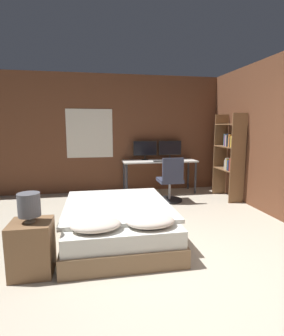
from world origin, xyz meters
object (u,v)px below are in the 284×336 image
Objects in this scene: nightstand at (32,248)px; bookshelf at (231,153)px; desk at (159,164)px; keyboard at (161,161)px; bedside_lamp at (29,205)px; monitor_right at (170,149)px; monitor_left at (145,149)px; bed at (118,222)px; computer_mouse at (173,160)px; office_chair at (170,184)px.

bookshelf reaches higher than nightstand.
desk is 0.21m from keyboard.
desk is (2.14, 3.07, -0.08)m from bedside_lamp.
monitor_right reaches higher than bedside_lamp.
monitor_left is 1.90m from bookshelf.
monitor_left is 1.00× the size of monitor_right.
keyboard is at bearing -90.00° from desk.
bed is 2.69m from computer_mouse.
bed is 6.25× the size of bedside_lamp.
monitor_right is 1.42m from bookshelf.
desk is 0.49m from monitor_right.
bed is 2.02m from office_chair.
bedside_lamp is (0.00, 0.00, 0.46)m from nightstand.
bookshelf reaches higher than monitor_left.
desk is 3.07× the size of monitor_right.
office_chair is (2.18, 2.30, -0.37)m from bedside_lamp.
office_chair is at bearing 46.49° from nightstand.
nightstand is 3.77m from desk.
bookshelf reaches higher than bed.
office_chair is at bearing -70.53° from monitor_left.
bedside_lamp is (-0.96, -0.69, 0.50)m from bed.
nightstand is 3.63m from keyboard.
computer_mouse is (1.45, 2.20, 0.54)m from bed.
computer_mouse is 0.04× the size of bookshelf.
keyboard is at bearing 93.54° from office_chair.
nightstand is at bearing -146.84° from bookshelf.
monitor_left reaches higher than nightstand.
computer_mouse is at bearing -94.79° from monitor_right.
computer_mouse reaches higher than desk.
computer_mouse is at bearing 50.14° from bedside_lamp.
monitor_right reaches higher than computer_mouse.
bedside_lamp is 0.84× the size of keyboard.
monitor_left is 0.53m from keyboard.
monitor_left reaches higher than desk.
keyboard is 5.20× the size of computer_mouse.
nightstand is 0.33× the size of desk.
computer_mouse is (2.42, 2.89, 0.03)m from bedside_lamp.
keyboard reaches higher than bed.
nightstand is 8.01× the size of computer_mouse.
monitor_right is at bearing 59.96° from bed.
monitor_left is at bearing 148.75° from desk.
bed is at bearing -108.90° from monitor_left.
monitor_left is at bearing 71.10° from bed.
bedside_lamp is at bearing 90.00° from nightstand.
keyboard is 0.39× the size of office_chair.
bed is at bearing -120.04° from monitor_right.
office_chair is at bearing -111.52° from computer_mouse.
keyboard is at bearing 154.33° from bookshelf.
monitor_right is at bearing 50.25° from keyboard.
nightstand is at bearing -126.53° from keyboard.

